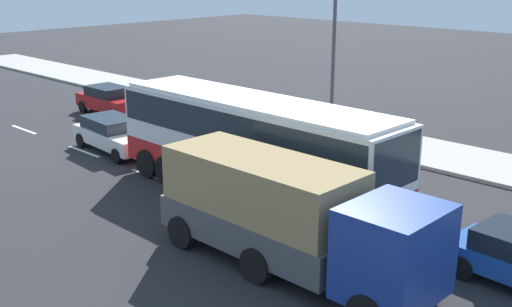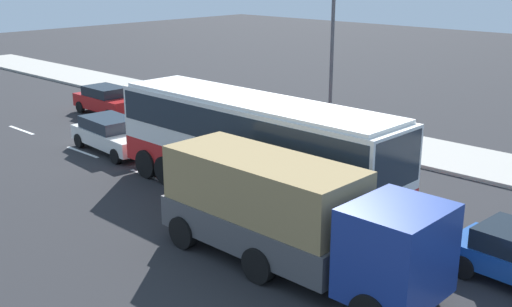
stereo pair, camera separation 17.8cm
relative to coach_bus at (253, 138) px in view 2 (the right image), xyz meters
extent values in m
plane|color=#28282B|center=(-0.49, 0.94, -2.20)|extent=(120.00, 120.00, 0.00)
cube|color=#A8A399|center=(-0.49, 9.06, -2.12)|extent=(80.00, 4.00, 0.15)
cube|color=white|center=(-14.83, -1.05, -2.19)|extent=(2.40, 0.16, 0.01)
cube|color=white|center=(-9.28, -1.05, -2.19)|extent=(2.40, 0.16, 0.01)
cube|color=white|center=(-4.49, -1.05, -2.19)|extent=(2.40, 0.16, 0.01)
cube|color=white|center=(1.30, -1.05, -2.19)|extent=(2.40, 0.16, 0.01)
cube|color=white|center=(6.05, -1.05, -2.19)|extent=(2.40, 0.16, 0.01)
cube|color=red|center=(0.00, 0.00, -1.18)|extent=(11.38, 2.72, 0.92)
cube|color=white|center=(0.00, 0.00, 0.25)|extent=(11.38, 2.72, 1.95)
cube|color=#1E2833|center=(0.00, 0.00, 0.54)|extent=(11.15, 2.75, 1.07)
cube|color=#1E2833|center=(5.62, -0.08, 0.35)|extent=(0.15, 2.36, 1.56)
cube|color=white|center=(0.00, 0.00, 1.29)|extent=(10.93, 2.56, 0.12)
cylinder|color=black|center=(4.09, 1.18, -1.65)|extent=(1.10, 0.32, 1.10)
cylinder|color=black|center=(4.06, -1.29, -1.65)|extent=(1.10, 0.32, 1.10)
cylinder|color=black|center=(-3.25, 1.28, -1.65)|extent=(1.10, 0.32, 1.10)
cylinder|color=black|center=(-3.29, -1.19, -1.65)|extent=(1.10, 0.32, 1.10)
cylinder|color=black|center=(-4.45, 1.29, -1.65)|extent=(1.10, 0.32, 1.10)
cylinder|color=black|center=(-4.49, -1.17, -1.65)|extent=(1.10, 0.32, 1.10)
cube|color=navy|center=(7.57, -3.22, -0.62)|extent=(2.01, 2.35, 2.19)
cube|color=#4C4C4F|center=(3.39, -3.19, -1.27)|extent=(5.98, 2.38, 0.90)
cube|color=#997F51|center=(3.39, -3.19, -0.05)|extent=(5.74, 2.28, 1.53)
cylinder|color=black|center=(7.68, -2.11, -1.72)|extent=(0.96, 0.29, 0.96)
cylinder|color=black|center=(4.30, -2.08, -1.72)|extent=(0.96, 0.29, 0.96)
cylinder|color=black|center=(4.28, -4.32, -1.72)|extent=(0.96, 0.29, 0.96)
cylinder|color=black|center=(1.32, -2.06, -1.72)|extent=(0.96, 0.29, 0.96)
cylinder|color=black|center=(1.30, -4.30, -1.72)|extent=(0.96, 0.29, 0.96)
cube|color=white|center=(-8.34, 0.01, -1.57)|extent=(4.64, 2.20, 0.62)
cube|color=#1E2833|center=(-8.75, 0.04, -1.00)|extent=(2.61, 1.89, 0.51)
cylinder|color=black|center=(-6.67, 0.75, -1.88)|extent=(0.65, 0.25, 0.64)
cylinder|color=black|center=(-6.81, -1.00, -1.88)|extent=(0.65, 0.25, 0.64)
cylinder|color=black|center=(-9.86, 1.01, -1.88)|extent=(0.65, 0.25, 0.64)
cylinder|color=black|center=(-10.00, -0.74, -1.88)|extent=(0.65, 0.25, 0.64)
cube|color=#B21919|center=(-14.59, 3.85, -1.53)|extent=(4.21, 1.81, 0.70)
cube|color=black|center=(-14.73, 3.85, -0.93)|extent=(2.32, 1.64, 0.50)
cylinder|color=black|center=(-13.14, 4.65, -1.88)|extent=(0.64, 0.21, 0.64)
cylinder|color=black|center=(-13.17, 2.99, -1.88)|extent=(0.64, 0.21, 0.64)
cylinder|color=black|center=(-16.01, 4.70, -1.88)|extent=(0.64, 0.21, 0.64)
cylinder|color=black|center=(-16.04, 3.04, -1.88)|extent=(0.64, 0.21, 0.64)
cylinder|color=black|center=(8.14, 1.20, -1.88)|extent=(0.65, 0.24, 0.64)
cylinder|color=black|center=(8.03, -0.51, -1.88)|extent=(0.65, 0.24, 0.64)
cylinder|color=#47474C|center=(-2.31, 7.51, 1.59)|extent=(0.16, 0.16, 7.28)
camera|label=1|loc=(14.26, -14.76, 5.64)|focal=43.80mm
camera|label=2|loc=(14.13, -14.88, 5.64)|focal=43.80mm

